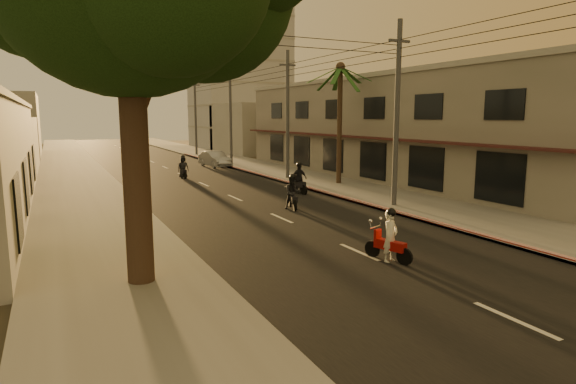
% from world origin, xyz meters
% --- Properties ---
extents(ground, '(160.00, 160.00, 0.00)m').
position_xyz_m(ground, '(0.00, 0.00, 0.00)').
color(ground, '#383023').
rests_on(ground, ground).
extents(road, '(10.00, 140.00, 0.02)m').
position_xyz_m(road, '(0.00, 20.00, 0.01)').
color(road, black).
rests_on(road, ground).
extents(sidewalk_right, '(5.00, 140.00, 0.12)m').
position_xyz_m(sidewalk_right, '(7.50, 20.00, 0.06)').
color(sidewalk_right, slate).
rests_on(sidewalk_right, ground).
extents(sidewalk_left, '(5.00, 140.00, 0.12)m').
position_xyz_m(sidewalk_left, '(-7.50, 20.00, 0.06)').
color(sidewalk_left, slate).
rests_on(sidewalk_left, ground).
extents(curb_stripe, '(0.20, 60.00, 0.20)m').
position_xyz_m(curb_stripe, '(5.10, 15.00, 0.10)').
color(curb_stripe, '#B41E13').
rests_on(curb_stripe, ground).
extents(shophouse_row, '(8.80, 34.20, 7.30)m').
position_xyz_m(shophouse_row, '(13.95, 18.00, 3.65)').
color(shophouse_row, gray).
rests_on(shophouse_row, ground).
extents(distant_tower, '(12.10, 12.10, 28.00)m').
position_xyz_m(distant_tower, '(16.00, 56.00, 14.00)').
color(distant_tower, '#B7B5B2').
rests_on(distant_tower, ground).
extents(palm_tree, '(5.00, 5.00, 8.20)m').
position_xyz_m(palm_tree, '(8.00, 16.00, 7.15)').
color(palm_tree, black).
rests_on(palm_tree, ground).
extents(utility_poles, '(1.20, 48.26, 9.00)m').
position_xyz_m(utility_poles, '(6.20, 20.00, 6.54)').
color(utility_poles, '#38383A').
rests_on(utility_poles, ground).
extents(filler_right, '(8.00, 14.00, 6.00)m').
position_xyz_m(filler_right, '(14.00, 45.00, 3.00)').
color(filler_right, '#A8A397').
rests_on(filler_right, ground).
extents(scooter_red, '(0.89, 1.68, 1.70)m').
position_xyz_m(scooter_red, '(0.28, 0.76, 0.76)').
color(scooter_red, black).
rests_on(scooter_red, ground).
extents(scooter_mid_a, '(1.09, 1.73, 1.73)m').
position_xyz_m(scooter_mid_a, '(1.42, 9.73, 0.79)').
color(scooter_mid_a, black).
rests_on(scooter_mid_a, ground).
extents(scooter_mid_b, '(1.08, 1.90, 1.87)m').
position_xyz_m(scooter_mid_b, '(3.92, 13.87, 0.83)').
color(scooter_mid_b, black).
rests_on(scooter_mid_b, ground).
extents(scooter_far_a, '(0.81, 1.73, 1.70)m').
position_xyz_m(scooter_far_a, '(-0.40, 23.84, 0.76)').
color(scooter_far_a, black).
rests_on(scooter_far_a, ground).
extents(parked_car, '(2.46, 4.62, 1.41)m').
position_xyz_m(parked_car, '(4.11, 30.44, 0.71)').
color(parked_car, '#9C9FA3').
rests_on(parked_car, ground).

